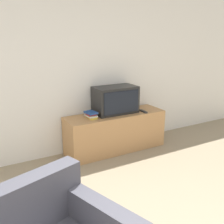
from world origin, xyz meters
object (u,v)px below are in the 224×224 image
at_px(book_stack, 91,115).
at_px(tv_stand, 115,132).
at_px(television, 115,100).
at_px(remote_on_stand, 143,111).

bearing_deg(book_stack, tv_stand, 1.32).
height_order(television, remote_on_stand, television).
relative_size(television, remote_on_stand, 3.49).
distance_m(tv_stand, television, 0.54).
relative_size(book_stack, remote_on_stand, 1.14).
bearing_deg(tv_stand, remote_on_stand, -16.18).
height_order(tv_stand, book_stack, book_stack).
bearing_deg(television, remote_on_stand, -23.79).
height_order(television, book_stack, television).
relative_size(tv_stand, book_stack, 7.34).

